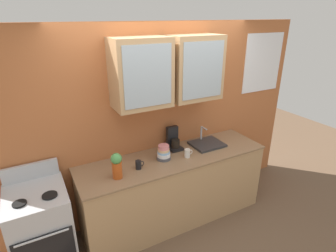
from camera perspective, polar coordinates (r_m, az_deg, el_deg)
name	(u,v)px	position (r m, az deg, el deg)	size (l,w,h in m)	color
ground_plane	(174,216)	(3.94, 1.21, -18.36)	(10.00, 10.00, 0.00)	brown
back_wall_unit	(163,110)	(3.47, -1.14, 3.31)	(4.29, 0.49, 2.50)	#B76638
counter	(174,188)	(3.66, 1.27, -12.80)	(2.41, 0.68, 0.93)	tan
stove_range	(42,230)	(3.34, -24.78, -19.10)	(0.58, 0.68, 1.11)	silver
sink_faucet	(207,144)	(3.73, 8.13, -3.67)	(0.42, 0.35, 0.23)	#2D2D30
bowl_stack	(164,153)	(3.32, -0.90, -5.65)	(0.17, 0.17, 0.18)	#4C4C54
vase	(117,165)	(2.97, -10.66, -8.01)	(0.12, 0.12, 0.29)	#BF4C19
cup_near_sink	(188,153)	(3.38, 4.11, -5.66)	(0.11, 0.07, 0.10)	silver
cup_near_bowls	(139,165)	(3.15, -6.17, -8.04)	(0.11, 0.07, 0.10)	black
coffee_maker	(174,141)	(3.57, 1.17, -3.06)	(0.17, 0.20, 0.29)	black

